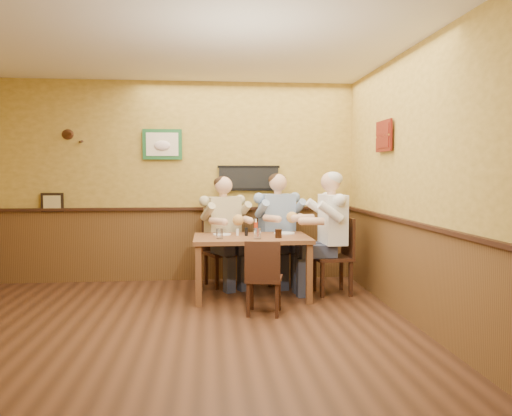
{
  "coord_description": "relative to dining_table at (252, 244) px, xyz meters",
  "views": [
    {
      "loc": [
        0.43,
        -4.59,
        1.52
      ],
      "look_at": [
        1.0,
        1.38,
        1.1
      ],
      "focal_mm": 35.0,
      "sensor_mm": 36.0,
      "label": 1
    }
  ],
  "objects": [
    {
      "name": "diner_blue_polo",
      "position": [
        0.42,
        0.74,
        0.02
      ],
      "size": [
        0.78,
        0.78,
        1.36
      ],
      "primitive_type": null,
      "rotation": [
        0.0,
        0.0,
        0.3
      ],
      "color": "#7F98BE",
      "rests_on": "ground"
    },
    {
      "name": "diner_white_elder",
      "position": [
        1.03,
        0.06,
        0.03
      ],
      "size": [
        0.67,
        0.67,
        1.38
      ],
      "primitive_type": null,
      "rotation": [
        0.0,
        0.0,
        -1.51
      ],
      "color": "white",
      "rests_on": "ground"
    },
    {
      "name": "salt_shaker",
      "position": [
        -0.17,
        0.09,
        0.13
      ],
      "size": [
        0.04,
        0.04,
        0.08
      ],
      "primitive_type": "cylinder",
      "rotation": [
        0.0,
        0.0,
        0.42
      ],
      "color": "white",
      "rests_on": "dining_table"
    },
    {
      "name": "plate_far_right",
      "position": [
        0.44,
        0.21,
        0.1
      ],
      "size": [
        0.34,
        0.34,
        0.02
      ],
      "primitive_type": "cylinder",
      "rotation": [
        0.0,
        0.0,
        -0.35
      ],
      "color": "silver",
      "rests_on": "dining_table"
    },
    {
      "name": "water_glass_left",
      "position": [
        -0.39,
        -0.19,
        0.15
      ],
      "size": [
        0.1,
        0.1,
        0.12
      ],
      "primitive_type": "cylinder",
      "rotation": [
        0.0,
        0.0,
        -0.21
      ],
      "color": "white",
      "rests_on": "dining_table"
    },
    {
      "name": "cola_tumbler",
      "position": [
        0.31,
        -0.17,
        0.14
      ],
      "size": [
        0.09,
        0.09,
        0.11
      ],
      "primitive_type": "cylinder",
      "rotation": [
        0.0,
        0.0,
        0.14
      ],
      "color": "black",
      "rests_on": "dining_table"
    },
    {
      "name": "chair_near_side",
      "position": [
        0.07,
        -0.75,
        -0.25
      ],
      "size": [
        0.45,
        0.45,
        0.81
      ],
      "primitive_type": null,
      "rotation": [
        0.0,
        0.0,
        2.92
      ],
      "color": "#361D11",
      "rests_on": "ground"
    },
    {
      "name": "pepper_shaker",
      "position": [
        -0.06,
        0.06,
        0.14
      ],
      "size": [
        0.04,
        0.04,
        0.1
      ],
      "primitive_type": "cylinder",
      "rotation": [
        0.0,
        0.0,
        -0.02
      ],
      "color": "black",
      "rests_on": "dining_table"
    },
    {
      "name": "room",
      "position": [
        -0.82,
        -1.26,
        1.03
      ],
      "size": [
        5.02,
        5.03,
        2.81
      ],
      "color": "#331C0F",
      "rests_on": "ground"
    },
    {
      "name": "dining_table",
      "position": [
        0.0,
        0.0,
        0.0
      ],
      "size": [
        1.4,
        0.9,
        0.75
      ],
      "color": "brown",
      "rests_on": "ground"
    },
    {
      "name": "hot_sauce_bottle",
      "position": [
        0.06,
        0.03,
        0.19
      ],
      "size": [
        0.05,
        0.05,
        0.19
      ],
      "primitive_type": "cylinder",
      "rotation": [
        0.0,
        0.0,
        -0.18
      ],
      "color": "#B53213",
      "rests_on": "dining_table"
    },
    {
      "name": "water_glass_mid",
      "position": [
        0.05,
        -0.23,
        0.16
      ],
      "size": [
        0.1,
        0.1,
        0.13
      ],
      "primitive_type": "cylinder",
      "rotation": [
        0.0,
        0.0,
        0.18
      ],
      "color": "white",
      "rests_on": "dining_table"
    },
    {
      "name": "chair_right_end",
      "position": [
        1.03,
        0.06,
        -0.17
      ],
      "size": [
        0.47,
        0.47,
        0.97
      ],
      "primitive_type": null,
      "rotation": [
        0.0,
        0.0,
        -1.51
      ],
      "color": "#361D11",
      "rests_on": "ground"
    },
    {
      "name": "chair_back_left",
      "position": [
        -0.33,
        0.66,
        -0.19
      ],
      "size": [
        0.57,
        0.57,
        0.93
      ],
      "primitive_type": null,
      "rotation": [
        0.0,
        0.0,
        0.42
      ],
      "color": "#361D11",
      "rests_on": "ground"
    },
    {
      "name": "plate_far_left",
      "position": [
        -0.36,
        0.18,
        0.1
      ],
      "size": [
        0.25,
        0.25,
        0.01
      ],
      "primitive_type": "cylinder",
      "rotation": [
        0.0,
        0.0,
        -0.13
      ],
      "color": "silver",
      "rests_on": "dining_table"
    },
    {
      "name": "diner_tan_shirt",
      "position": [
        -0.33,
        0.66,
        0.01
      ],
      "size": [
        0.81,
        0.81,
        1.33
      ],
      "primitive_type": null,
      "rotation": [
        0.0,
        0.0,
        0.42
      ],
      "color": "beige",
      "rests_on": "ground"
    },
    {
      "name": "chair_back_right",
      "position": [
        0.42,
        0.74,
        -0.18
      ],
      "size": [
        0.55,
        0.55,
        0.95
      ],
      "primitive_type": null,
      "rotation": [
        0.0,
        0.0,
        0.3
      ],
      "color": "#361D11",
      "rests_on": "ground"
    }
  ]
}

